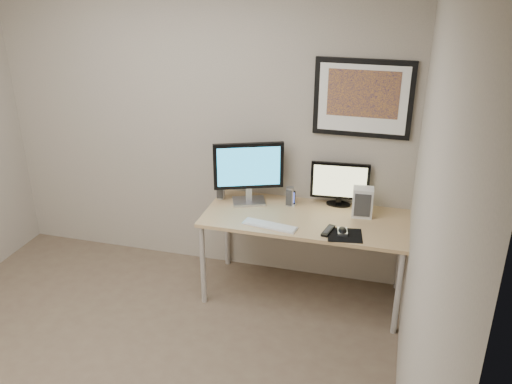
{
  "coord_description": "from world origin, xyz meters",
  "views": [
    {
      "loc": [
        1.63,
        -2.44,
        2.64
      ],
      "look_at": [
        0.66,
        1.1,
        1.01
      ],
      "focal_mm": 38.0,
      "sensor_mm": 36.0,
      "label": 1
    }
  ],
  "objects_px": {
    "monitor_large": "(248,170)",
    "speaker_right": "(290,196)",
    "fan_unit": "(363,202)",
    "desk": "(305,224)",
    "speaker_left": "(221,189)",
    "monitor_tv": "(340,183)",
    "framed_art": "(363,98)",
    "phone_dock": "(292,198)",
    "keyboard": "(270,225)"
  },
  "relations": [
    {
      "from": "speaker_left",
      "to": "fan_unit",
      "type": "distance_m",
      "value": 1.18
    },
    {
      "from": "monitor_tv",
      "to": "speaker_left",
      "type": "distance_m",
      "value": 0.99
    },
    {
      "from": "monitor_tv",
      "to": "fan_unit",
      "type": "xyz_separation_m",
      "value": [
        0.2,
        -0.15,
        -0.08
      ]
    },
    {
      "from": "speaker_left",
      "to": "monitor_large",
      "type": "bearing_deg",
      "value": -9.06
    },
    {
      "from": "speaker_left",
      "to": "fan_unit",
      "type": "height_order",
      "value": "fan_unit"
    },
    {
      "from": "monitor_tv",
      "to": "phone_dock",
      "type": "xyz_separation_m",
      "value": [
        -0.37,
        -0.11,
        -0.13
      ]
    },
    {
      "from": "monitor_tv",
      "to": "monitor_large",
      "type": "bearing_deg",
      "value": -173.12
    },
    {
      "from": "speaker_right",
      "to": "keyboard",
      "type": "xyz_separation_m",
      "value": [
        -0.07,
        -0.41,
        -0.07
      ]
    },
    {
      "from": "framed_art",
      "to": "monitor_large",
      "type": "height_order",
      "value": "framed_art"
    },
    {
      "from": "monitor_large",
      "to": "speaker_right",
      "type": "height_order",
      "value": "monitor_large"
    },
    {
      "from": "monitor_tv",
      "to": "keyboard",
      "type": "bearing_deg",
      "value": -135.82
    },
    {
      "from": "desk",
      "to": "speaker_left",
      "type": "height_order",
      "value": "speaker_left"
    },
    {
      "from": "monitor_tv",
      "to": "speaker_left",
      "type": "xyz_separation_m",
      "value": [
        -0.98,
        -0.12,
        -0.11
      ]
    },
    {
      "from": "desk",
      "to": "framed_art",
      "type": "bearing_deg",
      "value": 43.46
    },
    {
      "from": "desk",
      "to": "monitor_tv",
      "type": "xyz_separation_m",
      "value": [
        0.22,
        0.28,
        0.26
      ]
    },
    {
      "from": "phone_dock",
      "to": "fan_unit",
      "type": "bearing_deg",
      "value": 1.93
    },
    {
      "from": "desk",
      "to": "framed_art",
      "type": "distance_m",
      "value": 1.07
    },
    {
      "from": "speaker_right",
      "to": "monitor_large",
      "type": "bearing_deg",
      "value": -170.29
    },
    {
      "from": "framed_art",
      "to": "fan_unit",
      "type": "relative_size",
      "value": 3.13
    },
    {
      "from": "framed_art",
      "to": "monitor_large",
      "type": "distance_m",
      "value": 1.06
    },
    {
      "from": "speaker_right",
      "to": "fan_unit",
      "type": "bearing_deg",
      "value": -0.9
    },
    {
      "from": "framed_art",
      "to": "keyboard",
      "type": "xyz_separation_m",
      "value": [
        -0.58,
        -0.56,
        -0.88
      ]
    },
    {
      "from": "keyboard",
      "to": "fan_unit",
      "type": "distance_m",
      "value": 0.76
    },
    {
      "from": "speaker_left",
      "to": "monitor_tv",
      "type": "bearing_deg",
      "value": 3.2
    },
    {
      "from": "phone_dock",
      "to": "speaker_left",
      "type": "bearing_deg",
      "value": -171.56
    },
    {
      "from": "desk",
      "to": "framed_art",
      "type": "xyz_separation_m",
      "value": [
        0.35,
        0.33,
        0.96
      ]
    },
    {
      "from": "speaker_left",
      "to": "keyboard",
      "type": "bearing_deg",
      "value": -40.8
    },
    {
      "from": "monitor_large",
      "to": "phone_dock",
      "type": "height_order",
      "value": "monitor_large"
    },
    {
      "from": "phone_dock",
      "to": "keyboard",
      "type": "xyz_separation_m",
      "value": [
        -0.08,
        -0.41,
        -0.06
      ]
    },
    {
      "from": "desk",
      "to": "monitor_large",
      "type": "bearing_deg",
      "value": 164.72
    },
    {
      "from": "monitor_large",
      "to": "speaker_right",
      "type": "bearing_deg",
      "value": -15.4
    },
    {
      "from": "desk",
      "to": "monitor_tv",
      "type": "distance_m",
      "value": 0.45
    },
    {
      "from": "speaker_right",
      "to": "fan_unit",
      "type": "height_order",
      "value": "fan_unit"
    },
    {
      "from": "desk",
      "to": "speaker_right",
      "type": "bearing_deg",
      "value": 133.01
    },
    {
      "from": "fan_unit",
      "to": "speaker_left",
      "type": "bearing_deg",
      "value": 174.0
    },
    {
      "from": "framed_art",
      "to": "speaker_right",
      "type": "bearing_deg",
      "value": -163.02
    },
    {
      "from": "desk",
      "to": "monitor_tv",
      "type": "relative_size",
      "value": 3.39
    },
    {
      "from": "desk",
      "to": "speaker_left",
      "type": "distance_m",
      "value": 0.79
    },
    {
      "from": "keyboard",
      "to": "speaker_left",
      "type": "bearing_deg",
      "value": 151.85
    },
    {
      "from": "monitor_tv",
      "to": "phone_dock",
      "type": "bearing_deg",
      "value": -168.52
    },
    {
      "from": "framed_art",
      "to": "monitor_tv",
      "type": "relative_size",
      "value": 1.59
    },
    {
      "from": "framed_art",
      "to": "monitor_tv",
      "type": "height_order",
      "value": "framed_art"
    },
    {
      "from": "desk",
      "to": "framed_art",
      "type": "relative_size",
      "value": 2.13
    },
    {
      "from": "phone_dock",
      "to": "framed_art",
      "type": "bearing_deg",
      "value": 23.88
    },
    {
      "from": "speaker_right",
      "to": "phone_dock",
      "type": "xyz_separation_m",
      "value": [
        0.02,
        0.0,
        -0.01
      ]
    },
    {
      "from": "monitor_tv",
      "to": "speaker_left",
      "type": "relative_size",
      "value": 2.69
    },
    {
      "from": "fan_unit",
      "to": "speaker_right",
      "type": "bearing_deg",
      "value": 171.07
    },
    {
      "from": "desk",
      "to": "keyboard",
      "type": "distance_m",
      "value": 0.34
    },
    {
      "from": "speaker_right",
      "to": "keyboard",
      "type": "distance_m",
      "value": 0.42
    },
    {
      "from": "speaker_left",
      "to": "fan_unit",
      "type": "relative_size",
      "value": 0.73
    }
  ]
}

